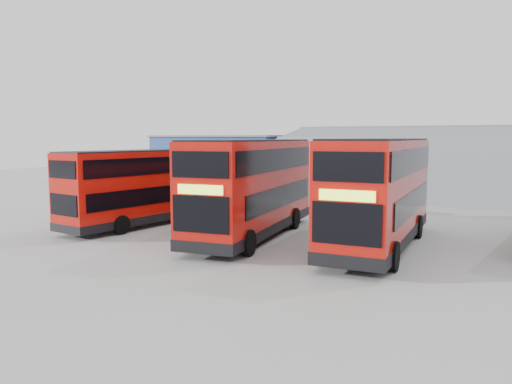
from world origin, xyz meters
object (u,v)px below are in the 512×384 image
Objects in this scene: office_block at (227,162)px; panel_van at (152,179)px; maintenance_shed at (482,167)px; double_decker_left at (142,188)px; double_decker_right at (380,194)px; double_decker_centre at (253,189)px.

office_block is 7.69m from panel_van.
double_decker_left is at bearing -127.94° from maintenance_shed.
panel_van is (-9.17, 12.42, -0.77)m from double_decker_left.
maintenance_shed is at bearing 79.54° from double_decker_right.
double_decker_right is at bearing -1.89° from double_decker_centre.
double_decker_right reaches higher than panel_van.
double_decker_centre is at bearing -113.98° from maintenance_shed.
office_block is at bearing -65.65° from double_decker_left.
office_block is 2.14× the size of panel_van.
double_decker_left is (-16.45, -21.11, -0.50)m from maintenance_shed.
panel_van is at bearing 136.40° from double_decker_centre.
maintenance_shed is 27.08m from panel_van.
maintenance_shed is 23.22m from double_decker_centre.
double_decker_right reaches higher than double_decker_centre.
double_decker_centre reaches higher than panel_van.
double_decker_right is at bearing -170.46° from double_decker_left.
double_decker_right is 25.44m from panel_van.
office_block is 19.89m from double_decker_left.
double_decker_left is 13.18m from double_decker_right.
double_decker_centre is 1.00× the size of double_decker_right.
office_block reaches higher than double_decker_right.
double_decker_right reaches higher than double_decker_left.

